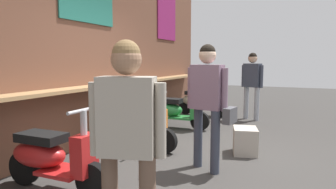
% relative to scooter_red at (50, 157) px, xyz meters
% --- Properties ---
extents(ground_plane, '(27.59, 27.59, 0.00)m').
position_rel_scooter_red_xyz_m(ground_plane, '(1.73, -1.08, -0.39)').
color(ground_plane, '#383533').
extents(market_stall_facade, '(9.85, 0.61, 3.79)m').
position_rel_scooter_red_xyz_m(market_stall_facade, '(1.72, 0.94, 1.51)').
color(market_stall_facade, brown).
rests_on(market_stall_facade, ground_plane).
extents(scooter_red, '(0.46, 1.40, 0.97)m').
position_rel_scooter_red_xyz_m(scooter_red, '(0.00, 0.00, 0.00)').
color(scooter_red, red).
rests_on(scooter_red, ground_plane).
extents(scooter_orange, '(0.46, 1.40, 0.97)m').
position_rel_scooter_red_xyz_m(scooter_orange, '(1.79, -0.00, 0.00)').
color(scooter_orange, orange).
rests_on(scooter_orange, ground_plane).
extents(scooter_green, '(0.47, 1.40, 0.97)m').
position_rel_scooter_red_xyz_m(scooter_green, '(3.47, -0.00, 0.00)').
color(scooter_green, '#237533').
rests_on(scooter_green, ground_plane).
extents(scooter_cream, '(0.50, 1.40, 0.97)m').
position_rel_scooter_red_xyz_m(scooter_cream, '(5.20, -0.00, 0.00)').
color(scooter_cream, beige).
rests_on(scooter_cream, ground_plane).
extents(shopper_with_handbag, '(0.30, 0.67, 1.67)m').
position_rel_scooter_red_xyz_m(shopper_with_handbag, '(1.35, -1.41, 0.63)').
color(shopper_with_handbag, '#383D4C').
rests_on(shopper_with_handbag, ground_plane).
extents(shopper_browsing, '(0.32, 0.54, 1.66)m').
position_rel_scooter_red_xyz_m(shopper_browsing, '(5.15, -1.36, 0.63)').
color(shopper_browsing, '#999EA8').
rests_on(shopper_browsing, ground_plane).
extents(shopper_passing, '(0.31, 0.53, 1.60)m').
position_rel_scooter_red_xyz_m(shopper_passing, '(-0.64, -1.43, 0.59)').
color(shopper_passing, brown).
rests_on(shopper_passing, ground_plane).
extents(merchandise_crate, '(0.52, 0.46, 0.41)m').
position_rel_scooter_red_xyz_m(merchandise_crate, '(2.29, -1.74, -0.18)').
color(merchandise_crate, '#B2A899').
rests_on(merchandise_crate, ground_plane).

